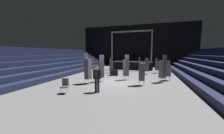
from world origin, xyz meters
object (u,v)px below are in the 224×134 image
(chair_stack_aisle_right, at_px, (111,65))
(chair_stack_mid_left, at_px, (101,68))
(chair_stack_front_right, at_px, (88,68))
(chair_stack_rear_left, at_px, (168,70))
(chair_stack_mid_centre, at_px, (126,67))
(chair_stack_rear_centre, at_px, (146,66))
(loose_chair_near_man, at_px, (65,85))
(chair_stack_front_left, at_px, (102,68))
(equipment_road_case, at_px, (114,73))
(stage_riser, at_px, (132,65))
(man_with_tie, at_px, (97,77))
(chair_stack_mid_right, at_px, (158,66))
(chair_stack_rear_right, at_px, (142,72))
(chair_stack_aisle_left, at_px, (163,69))

(chair_stack_aisle_right, bearing_deg, chair_stack_mid_left, 71.24)
(chair_stack_front_right, height_order, chair_stack_rear_left, chair_stack_front_right)
(chair_stack_mid_centre, distance_m, chair_stack_rear_centre, 4.11)
(chair_stack_rear_left, distance_m, loose_chair_near_man, 9.00)
(chair_stack_front_left, bearing_deg, equipment_road_case, 14.57)
(stage_riser, relative_size, chair_stack_aisle_right, 3.27)
(man_with_tie, height_order, chair_stack_aisle_right, chair_stack_aisle_right)
(chair_stack_mid_right, distance_m, chair_stack_rear_right, 6.98)
(chair_stack_front_left, distance_m, chair_stack_mid_centre, 3.24)
(man_with_tie, distance_m, equipment_road_case, 6.36)
(chair_stack_front_right, xyz_separation_m, chair_stack_mid_right, (5.80, 7.49, -0.34))
(chair_stack_front_left, bearing_deg, man_with_tie, -86.93)
(chair_stack_mid_centre, bearing_deg, chair_stack_front_left, 121.23)
(stage_riser, bearing_deg, chair_stack_aisle_right, -110.47)
(chair_stack_mid_centre, relative_size, chair_stack_aisle_right, 1.22)
(chair_stack_rear_centre, bearing_deg, chair_stack_aisle_right, 170.05)
(chair_stack_rear_left, bearing_deg, stage_riser, 144.58)
(chair_stack_rear_left, relative_size, equipment_road_case, 2.09)
(equipment_road_case, xyz_separation_m, loose_chair_near_man, (-1.21, -7.03, 0.22))
(loose_chair_near_man, bearing_deg, chair_stack_mid_right, -140.70)
(chair_stack_aisle_right, bearing_deg, loose_chair_near_man, 61.81)
(chair_stack_mid_centre, bearing_deg, chair_stack_rear_right, -82.37)
(chair_stack_rear_right, bearing_deg, chair_stack_mid_left, -101.88)
(chair_stack_front_right, bearing_deg, man_with_tie, 57.18)
(chair_stack_mid_left, height_order, chair_stack_rear_centre, chair_stack_mid_left)
(chair_stack_front_right, bearing_deg, chair_stack_aisle_right, -164.88)
(stage_riser, distance_m, chair_stack_mid_left, 10.32)
(chair_stack_front_right, bearing_deg, chair_stack_mid_left, 156.97)
(stage_riser, xyz_separation_m, chair_stack_aisle_right, (-1.91, -5.13, 0.33))
(man_with_tie, height_order, chair_stack_rear_centre, chair_stack_rear_centre)
(chair_stack_rear_right, distance_m, chair_stack_aisle_left, 2.29)
(chair_stack_rear_left, bearing_deg, chair_stack_mid_centre, -140.95)
(chair_stack_rear_right, xyz_separation_m, chair_stack_rear_centre, (0.22, 5.38, -0.13))
(stage_riser, xyz_separation_m, loose_chair_near_man, (-2.30, -13.86, -0.12))
(man_with_tie, distance_m, chair_stack_front_left, 5.90)
(chair_stack_front_right, height_order, chair_stack_mid_centre, chair_stack_front_right)
(chair_stack_rear_right, height_order, chair_stack_aisle_right, chair_stack_rear_right)
(chair_stack_front_right, xyz_separation_m, chair_stack_rear_centre, (4.50, 6.06, -0.29))
(chair_stack_mid_centre, height_order, equipment_road_case, chair_stack_mid_centre)
(equipment_road_case, bearing_deg, chair_stack_front_left, -150.05)
(chair_stack_rear_centre, height_order, chair_stack_aisle_right, same)
(stage_riser, relative_size, chair_stack_rear_left, 3.42)
(chair_stack_front_right, relative_size, chair_stack_aisle_left, 1.07)
(chair_stack_mid_centre, relative_size, chair_stack_rear_left, 1.27)
(equipment_road_case, bearing_deg, stage_riser, 80.93)
(chair_stack_aisle_right, bearing_deg, man_with_tie, 74.92)
(chair_stack_front_right, xyz_separation_m, chair_stack_aisle_right, (0.16, 6.04, -0.29))
(man_with_tie, xyz_separation_m, equipment_road_case, (-0.67, 6.28, -0.70))
(chair_stack_mid_left, bearing_deg, stage_riser, 42.49)
(chair_stack_rear_centre, bearing_deg, man_with_tie, -119.75)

